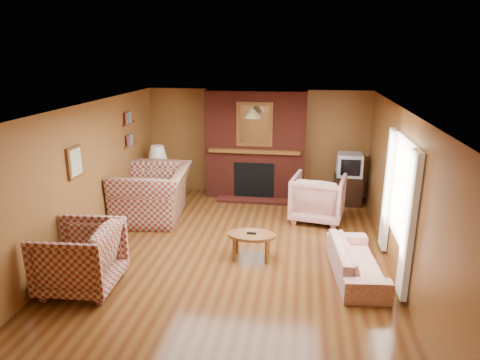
% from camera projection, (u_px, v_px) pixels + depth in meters
% --- Properties ---
extents(floor, '(6.50, 6.50, 0.00)m').
position_uv_depth(floor, '(234.00, 254.00, 7.05)').
color(floor, '#4A250F').
rests_on(floor, ground).
extents(ceiling, '(6.50, 6.50, 0.00)m').
position_uv_depth(ceiling, '(233.00, 108.00, 6.35)').
color(ceiling, silver).
rests_on(ceiling, wall_back).
extents(wall_back, '(6.50, 0.00, 6.50)m').
position_uv_depth(wall_back, '(257.00, 143.00, 9.77)').
color(wall_back, brown).
rests_on(wall_back, floor).
extents(wall_front, '(6.50, 0.00, 6.50)m').
position_uv_depth(wall_front, '(172.00, 299.00, 3.62)').
color(wall_front, brown).
rests_on(wall_front, floor).
extents(wall_left, '(0.00, 6.50, 6.50)m').
position_uv_depth(wall_left, '(85.00, 178.00, 7.05)').
color(wall_left, brown).
rests_on(wall_left, floor).
extents(wall_right, '(0.00, 6.50, 6.50)m').
position_uv_depth(wall_right, '(400.00, 192.00, 6.34)').
color(wall_right, brown).
rests_on(wall_right, floor).
extents(fireplace, '(2.20, 0.82, 2.40)m').
position_uv_depth(fireplace, '(255.00, 146.00, 9.53)').
color(fireplace, '#521A12').
rests_on(fireplace, floor).
extents(window_right, '(0.10, 1.85, 2.00)m').
position_uv_depth(window_right, '(399.00, 201.00, 6.18)').
color(window_right, beige).
rests_on(window_right, wall_right).
extents(bookshelf, '(0.09, 0.55, 0.71)m').
position_uv_depth(bookshelf, '(131.00, 130.00, 8.71)').
color(bookshelf, brown).
rests_on(bookshelf, wall_left).
extents(botanical_print, '(0.05, 0.40, 0.50)m').
position_uv_depth(botanical_print, '(75.00, 162.00, 6.66)').
color(botanical_print, brown).
rests_on(botanical_print, wall_left).
extents(pendant_light, '(0.36, 0.36, 0.48)m').
position_uv_depth(pendant_light, '(252.00, 113.00, 8.64)').
color(pendant_light, black).
rests_on(pendant_light, ceiling).
extents(plaid_loveseat, '(1.52, 1.70, 1.02)m').
position_uv_depth(plaid_loveseat, '(153.00, 193.00, 8.46)').
color(plaid_loveseat, maroon).
rests_on(plaid_loveseat, floor).
extents(plaid_armchair, '(1.09, 1.06, 0.94)m').
position_uv_depth(plaid_armchair, '(80.00, 257.00, 5.92)').
color(plaid_armchair, maroon).
rests_on(plaid_armchair, floor).
extents(floral_sofa, '(0.81, 1.71, 0.48)m').
position_uv_depth(floral_sofa, '(356.00, 261.00, 6.31)').
color(floral_sofa, beige).
rests_on(floral_sofa, floor).
extents(floral_armchair, '(1.14, 1.16, 0.91)m').
position_uv_depth(floral_armchair, '(318.00, 198.00, 8.37)').
color(floral_armchair, beige).
rests_on(floral_armchair, floor).
extents(coffee_table, '(0.77, 0.48, 0.44)m').
position_uv_depth(coffee_table, '(251.00, 237.00, 6.82)').
color(coffee_table, brown).
rests_on(coffee_table, floor).
extents(side_table, '(0.44, 0.44, 0.54)m').
position_uv_depth(side_table, '(159.00, 188.00, 9.58)').
color(side_table, brown).
rests_on(side_table, floor).
extents(table_lamp, '(0.42, 0.42, 0.69)m').
position_uv_depth(table_lamp, '(158.00, 159.00, 9.39)').
color(table_lamp, white).
rests_on(table_lamp, side_table).
extents(tv_stand, '(0.59, 0.54, 0.64)m').
position_uv_depth(tv_stand, '(347.00, 189.00, 9.31)').
color(tv_stand, black).
rests_on(tv_stand, floor).
extents(crt_tv, '(0.53, 0.53, 0.48)m').
position_uv_depth(crt_tv, '(349.00, 165.00, 9.14)').
color(crt_tv, '#B1B3B9').
rests_on(crt_tv, tv_stand).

